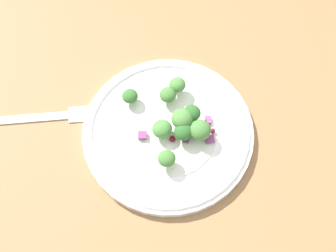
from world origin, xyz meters
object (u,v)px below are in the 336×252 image
(plate, at_px, (168,132))
(broccoli_floret_1, at_px, (200,130))
(broccoli_floret_2, at_px, (177,85))
(broccoli_floret_0, at_px, (182,119))
(fork, at_px, (37,117))

(plate, relative_size, broccoli_floret_1, 8.04)
(broccoli_floret_1, relative_size, broccoli_floret_2, 1.25)
(broccoli_floret_0, relative_size, broccoli_floret_2, 1.24)
(broccoli_floret_1, bearing_deg, broccoli_floret_2, 60.28)
(broccoli_floret_2, bearing_deg, broccoli_floret_0, -136.51)
(plate, distance_m, broccoli_floret_1, 0.05)
(broccoli_floret_1, bearing_deg, fork, 118.81)
(broccoli_floret_2, height_order, fork, broccoli_floret_2)
(broccoli_floret_0, height_order, fork, broccoli_floret_0)
(plate, xyz_separation_m, fork, (-0.09, 0.16, -0.01))
(plate, height_order, broccoli_floret_0, broccoli_floret_0)
(plate, bearing_deg, broccoli_floret_0, -33.58)
(broccoli_floret_0, bearing_deg, plate, 146.42)
(broccoli_floret_2, xyz_separation_m, fork, (-0.15, 0.14, -0.03))
(broccoli_floret_2, distance_m, fork, 0.20)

